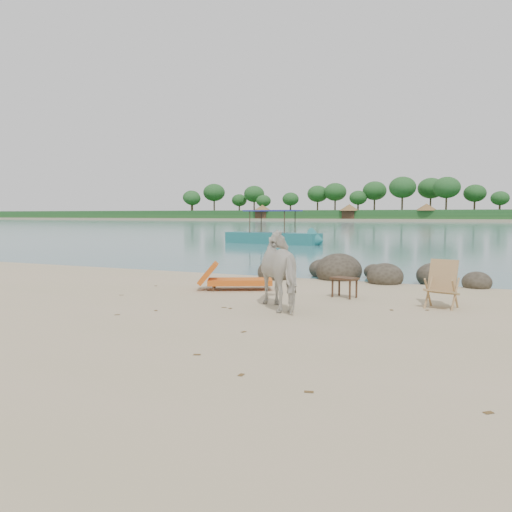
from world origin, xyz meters
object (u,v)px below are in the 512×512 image
Objects in this scene: cow at (285,271)px; boat_near at (272,216)px; boulders at (353,274)px; deck_chair at (442,286)px; lounge_chair at (240,279)px; side_table at (344,289)px.

boat_near is at bearing -109.93° from cow.
boulders is 0.85× the size of boat_near.
cow is 3.15m from deck_chair.
boulders is at bearing -52.18° from boat_near.
lounge_chair is (-1.87, 1.80, -0.48)m from cow.
cow is 0.93× the size of lounge_chair.
boat_near is at bearing 84.42° from lounge_chair.
boulders is 3.18× the size of lounge_chair.
boulders is 3.29m from side_table.
boat_near reaches higher than boulders.
side_table is 0.08× the size of boat_near.
lounge_chair is (-2.67, 0.13, 0.07)m from side_table.
cow is at bearing -92.86° from boulders.
boulders reaches higher than lounge_chair.
cow reaches higher than lounge_chair.
boulders is at bearing 139.60° from deck_chair.
boat_near reaches higher than side_table.
cow is at bearing -58.56° from boat_near.
deck_chair is (2.63, -3.68, 0.29)m from boulders.
cow is 3.25× the size of side_table.
boat_near reaches higher than deck_chair.
boulders is at bearing 118.62° from side_table.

